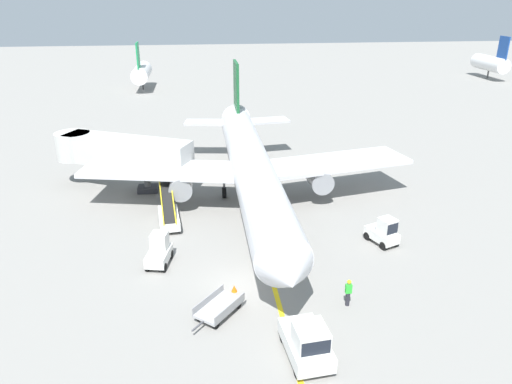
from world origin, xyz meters
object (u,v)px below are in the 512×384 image
at_px(airliner, 251,166).
at_px(safety_cone_nose_right, 267,216).
at_px(belt_loader_forward_hold, 169,215).
at_px(safety_cone_wingtip_left, 234,288).
at_px(ground_crew_marshaller, 348,292).
at_px(ground_crew_wing_walker, 285,240).
at_px(baggage_tug_near_wing, 159,251).
at_px(jet_bridge, 114,151).
at_px(pushback_tug, 307,342).
at_px(baggage_tug_by_cargo_door, 384,232).
at_px(baggage_cart_loaded, 219,307).
at_px(safety_cone_nose_left, 322,184).

height_order(airliner, safety_cone_nose_right, airliner).
relative_size(belt_loader_forward_hold, safety_cone_wingtip_left, 11.62).
relative_size(ground_crew_marshaller, ground_crew_wing_walker, 1.00).
distance_m(baggage_tug_near_wing, belt_loader_forward_hold, 5.78).
height_order(airliner, jet_bridge, airliner).
relative_size(pushback_tug, baggage_tug_near_wing, 1.44).
height_order(airliner, baggage_tug_by_cargo_door, airliner).
distance_m(airliner, baggage_tug_near_wing, 11.79).
relative_size(ground_crew_marshaller, safety_cone_wingtip_left, 3.86).
bearing_deg(safety_cone_wingtip_left, baggage_cart_loaded, -115.71).
bearing_deg(ground_crew_wing_walker, baggage_tug_near_wing, -176.89).
distance_m(pushback_tug, safety_cone_nose_right, 15.93).
bearing_deg(safety_cone_wingtip_left, ground_crew_marshaller, -18.63).
bearing_deg(jet_bridge, baggage_tug_by_cargo_door, -33.19).
distance_m(ground_crew_wing_walker, safety_cone_wingtip_left, 5.85).
distance_m(jet_bridge, ground_crew_marshaller, 25.73).
height_order(jet_bridge, safety_cone_nose_right, jet_bridge).
bearing_deg(baggage_cart_loaded, baggage_tug_near_wing, 121.36).
xyz_separation_m(safety_cone_nose_left, safety_cone_nose_right, (-6.04, -6.12, 0.00)).
height_order(ground_crew_wing_walker, safety_cone_nose_right, ground_crew_wing_walker).
height_order(pushback_tug, ground_crew_marshaller, pushback_tug).
bearing_deg(baggage_tug_by_cargo_door, belt_loader_forward_hold, 162.00).
xyz_separation_m(jet_bridge, safety_cone_nose_right, (12.79, -8.24, -3.32)).
xyz_separation_m(baggage_tug_by_cargo_door, safety_cone_nose_left, (-1.61, 11.26, -0.71)).
height_order(pushback_tug, baggage_tug_by_cargo_door, pushback_tug).
bearing_deg(baggage_tug_near_wing, airliner, 51.77).
xyz_separation_m(belt_loader_forward_hold, baggage_cart_loaded, (3.30, -11.75, -0.31)).
xyz_separation_m(jet_bridge, ground_crew_wing_walker, (13.25, -13.68, -2.63)).
relative_size(pushback_tug, belt_loader_forward_hold, 0.74).
bearing_deg(safety_cone_wingtip_left, safety_cone_nose_right, 70.75).
bearing_deg(pushback_tug, baggage_cart_loaded, 135.60).
height_order(safety_cone_nose_right, safety_cone_wingtip_left, same).
distance_m(airliner, safety_cone_wingtip_left, 13.54).
bearing_deg(ground_crew_wing_walker, safety_cone_nose_left, 64.22).
bearing_deg(jet_bridge, baggage_cart_loaded, -67.44).
height_order(jet_bridge, pushback_tug, jet_bridge).
bearing_deg(baggage_tug_near_wing, belt_loader_forward_hold, 86.57).
xyz_separation_m(belt_loader_forward_hold, ground_crew_marshaller, (10.70, -11.79, 0.13)).
xyz_separation_m(baggage_tug_by_cargo_door, baggage_cart_loaded, (-12.09, -6.75, -0.46)).
bearing_deg(belt_loader_forward_hold, baggage_cart_loaded, -74.31).
relative_size(jet_bridge, baggage_tug_near_wing, 4.85).
bearing_deg(safety_cone_nose_right, ground_crew_marshaller, -76.04).
xyz_separation_m(ground_crew_marshaller, safety_cone_wingtip_left, (-6.38, 2.15, -0.69)).
distance_m(baggage_tug_by_cargo_door, safety_cone_wingtip_left, 12.02).
xyz_separation_m(jet_bridge, pushback_tug, (12.46, -24.14, -2.55)).
xyz_separation_m(safety_cone_nose_left, safety_cone_wingtip_left, (-9.46, -15.90, 0.00)).
xyz_separation_m(baggage_cart_loaded, safety_cone_wingtip_left, (1.02, 2.11, -0.25)).
bearing_deg(baggage_tug_by_cargo_door, safety_cone_wingtip_left, -157.26).
distance_m(jet_bridge, safety_cone_wingtip_left, 20.58).
bearing_deg(ground_crew_marshaller, safety_cone_wingtip_left, 161.37).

